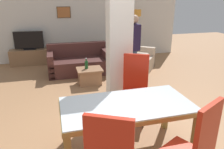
{
  "coord_description": "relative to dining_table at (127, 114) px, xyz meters",
  "views": [
    {
      "loc": [
        -0.87,
        -2.44,
        2.08
      ],
      "look_at": [
        0.0,
        0.75,
        0.9
      ],
      "focal_mm": 35.0,
      "sensor_mm": 36.0,
      "label": 1
    }
  ],
  "objects": [
    {
      "name": "sofa",
      "position": [
        -0.21,
        3.61,
        -0.32
      ],
      "size": [
        1.71,
        0.86,
        0.82
      ],
      "rotation": [
        0.0,
        0.0,
        3.14
      ],
      "color": "#4B2723",
      "rests_on": "ground_plane"
    },
    {
      "name": "standing_person",
      "position": [
        1.09,
        2.69,
        0.36
      ],
      "size": [
        0.23,
        0.39,
        1.67
      ],
      "rotation": [
        0.0,
        0.0,
        -4.69
      ],
      "color": "#324564",
      "rests_on": "ground_plane"
    },
    {
      "name": "tv_screen",
      "position": [
        -1.61,
        4.84,
        0.17
      ],
      "size": [
        0.89,
        0.24,
        0.57
      ],
      "rotation": [
        0.0,
        0.0,
        3.04
      ],
      "color": "black",
      "rests_on": "tv_stand"
    },
    {
      "name": "floor_lamp",
      "position": [
        1.93,
        4.74,
        0.81
      ],
      "size": [
        0.33,
        0.33,
        1.67
      ],
      "color": "#B7B7BC",
      "rests_on": "ground_plane"
    },
    {
      "name": "armchair",
      "position": [
        1.46,
        3.42,
        -0.31
      ],
      "size": [
        1.25,
        1.27,
        0.83
      ],
      "rotation": [
        0.0,
        0.0,
        4.03
      ],
      "color": "#C4AF97",
      "rests_on": "ground_plane"
    },
    {
      "name": "coffee_table",
      "position": [
        -0.06,
        2.66,
        -0.4
      ],
      "size": [
        0.62,
        0.49,
        0.4
      ],
      "color": "#946746",
      "rests_on": "ground_plane"
    },
    {
      "name": "divider_pillar",
      "position": [
        0.3,
        1.36,
        0.75
      ],
      "size": [
        0.43,
        0.31,
        2.7
      ],
      "color": "silver",
      "rests_on": "ground_plane"
    },
    {
      "name": "dining_table",
      "position": [
        0.0,
        0.0,
        0.0
      ],
      "size": [
        1.74,
        0.89,
        0.75
      ],
      "color": "olive",
      "rests_on": "ground_plane"
    },
    {
      "name": "bottle",
      "position": [
        -0.13,
        2.7,
        -0.1
      ],
      "size": [
        0.08,
        0.08,
        0.27
      ],
      "color": "#194C23",
      "rests_on": "coffee_table"
    },
    {
      "name": "dining_chair_far_right",
      "position": [
        0.44,
        0.84,
        0.0
      ],
      "size": [
        0.62,
        0.62,
        1.16
      ],
      "rotation": [
        0.0,
        0.0,
        2.66
      ],
      "color": "red",
      "rests_on": "ground_plane"
    },
    {
      "name": "dining_chair_near_right",
      "position": [
        0.43,
        -0.86,
        0.0
      ],
      "size": [
        0.62,
        0.62,
        1.16
      ],
      "rotation": [
        0.0,
        0.0,
        0.47
      ],
      "color": "red",
      "rests_on": "ground_plane"
    },
    {
      "name": "back_wall",
      "position": [
        -0.0,
        5.12,
        0.75
      ],
      "size": [
        7.2,
        0.09,
        2.7
      ],
      "color": "silver",
      "rests_on": "ground_plane"
    },
    {
      "name": "tv_stand",
      "position": [
        -1.61,
        4.84,
        -0.36
      ],
      "size": [
        1.26,
        0.4,
        0.49
      ],
      "color": "#926A46",
      "rests_on": "ground_plane"
    }
  ]
}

